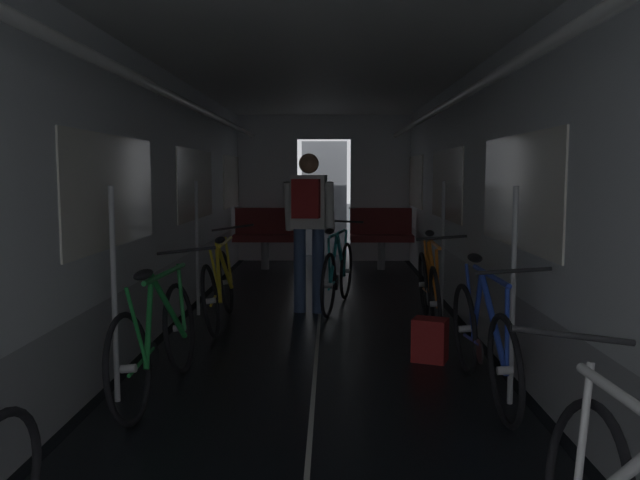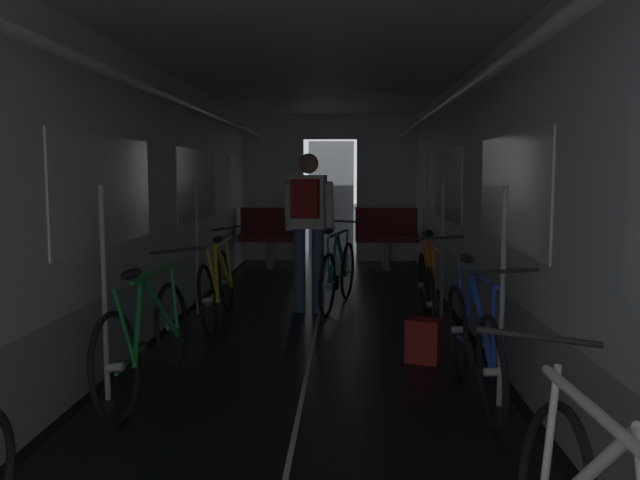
# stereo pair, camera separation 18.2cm
# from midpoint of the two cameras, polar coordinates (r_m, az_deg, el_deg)

# --- Properties ---
(train_car_shell) EXTENTS (3.14, 12.34, 2.57)m
(train_car_shell) POSITION_cam_midpoint_polar(r_m,az_deg,el_deg) (5.59, 0.32, 8.11)
(train_car_shell) COLOR black
(train_car_shell) RESTS_ON ground
(bench_seat_far_left) EXTENTS (0.98, 0.51, 0.95)m
(bench_seat_far_left) POSITION_cam_midpoint_polar(r_m,az_deg,el_deg) (10.16, -3.85, 0.69)
(bench_seat_far_left) COLOR gray
(bench_seat_far_left) RESTS_ON ground
(bench_seat_far_right) EXTENTS (0.98, 0.51, 0.95)m
(bench_seat_far_right) POSITION_cam_midpoint_polar(r_m,az_deg,el_deg) (10.12, 6.33, 0.65)
(bench_seat_far_right) COLOR gray
(bench_seat_far_right) RESTS_ON ground
(bicycle_orange) EXTENTS (0.44, 1.69, 0.95)m
(bicycle_orange) POSITION_cam_midpoint_polar(r_m,az_deg,el_deg) (6.32, 10.19, -4.21)
(bicycle_orange) COLOR black
(bicycle_orange) RESTS_ON ground
(bicycle_yellow) EXTENTS (0.44, 1.69, 0.96)m
(bicycle_yellow) POSITION_cam_midpoint_polar(r_m,az_deg,el_deg) (6.47, -8.13, -3.97)
(bicycle_yellow) COLOR black
(bicycle_yellow) RESTS_ON ground
(bicycle_blue) EXTENTS (0.44, 1.69, 0.94)m
(bicycle_blue) POSITION_cam_midpoint_polar(r_m,az_deg,el_deg) (4.46, 14.37, -8.53)
(bicycle_blue) COLOR black
(bicycle_blue) RESTS_ON ground
(bicycle_green) EXTENTS (0.44, 1.69, 0.95)m
(bicycle_green) POSITION_cam_midpoint_polar(r_m,az_deg,el_deg) (4.52, -13.72, -8.33)
(bicycle_green) COLOR black
(bicycle_green) RESTS_ON ground
(person_cyclist_aisle) EXTENTS (0.55, 0.42, 1.69)m
(person_cyclist_aisle) POSITION_cam_midpoint_polar(r_m,az_deg,el_deg) (6.84, -0.29, 1.97)
(person_cyclist_aisle) COLOR #384C75
(person_cyclist_aisle) RESTS_ON ground
(bicycle_teal_in_aisle) EXTENTS (0.50, 1.67, 0.94)m
(bicycle_teal_in_aisle) POSITION_cam_midpoint_polar(r_m,az_deg,el_deg) (7.17, 2.30, -2.93)
(bicycle_teal_in_aisle) COLOR black
(bicycle_teal_in_aisle) RESTS_ON ground
(backpack_on_floor) EXTENTS (0.31, 0.28, 0.34)m
(backpack_on_floor) POSITION_cam_midpoint_polar(r_m,az_deg,el_deg) (5.25, 10.07, -8.66)
(backpack_on_floor) COLOR maroon
(backpack_on_floor) RESTS_ON ground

